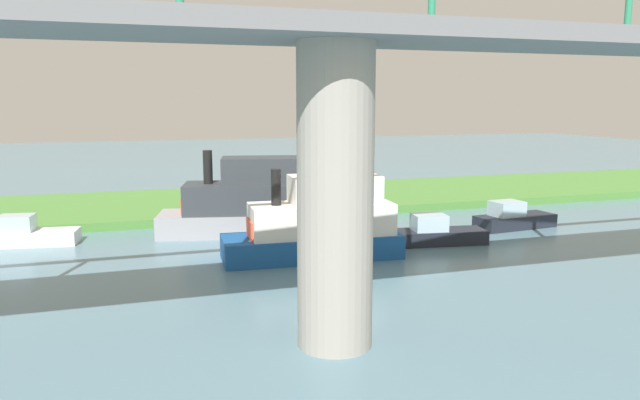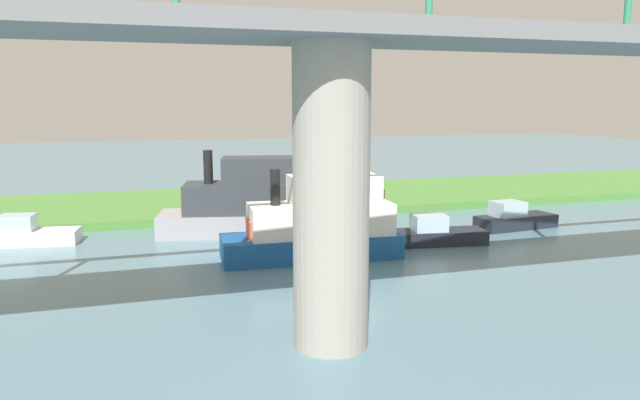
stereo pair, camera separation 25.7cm
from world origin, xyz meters
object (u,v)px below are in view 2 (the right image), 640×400
Objects in this scene: riverboat_paddlewheel at (437,233)px; person_on_bank at (275,194)px; mooring_post at (383,196)px; skiff_small at (317,225)px; pontoon_yellow at (514,219)px; bridge_pylon at (331,199)px; motorboat_red at (28,234)px; motorboat_white at (248,203)px.

person_on_bank is at bearing -61.70° from riverboat_paddlewheel.
skiff_small is (7.75, 10.33, 0.60)m from mooring_post.
skiff_small is (6.53, 0.71, 0.99)m from riverboat_paddlewheel.
skiff_small is 1.70× the size of pontoon_yellow.
riverboat_paddlewheel is at bearing -131.26° from bridge_pylon.
motorboat_red is at bearing 9.76° from mooring_post.
mooring_post is 12.92m from skiff_small.
person_on_bank is 12.28m from riverboat_paddlewheel.
pontoon_yellow is at bearing 143.30° from person_on_bank.
motorboat_white is 6.24m from skiff_small.
bridge_pylon is at bearing 39.61° from pontoon_yellow.
pontoon_yellow is (-12.44, -2.77, -0.97)m from skiff_small.
pontoon_yellow is (-14.49, 3.12, -1.12)m from motorboat_white.
person_on_bank is at bearing -93.58° from skiff_small.
pontoon_yellow reaches higher than motorboat_red.
person_on_bank is 0.15× the size of motorboat_white.
pontoon_yellow is at bearing -167.45° from skiff_small.
riverboat_paddlewheel reaches higher than motorboat_red.
riverboat_paddlewheel is 1.00× the size of motorboat_red.
skiff_small is at bearing -104.73° from bridge_pylon.
mooring_post is 9.70m from riverboat_paddlewheel.
mooring_post is 21.11m from motorboat_red.
person_on_bank is 7.13m from mooring_post.
motorboat_white reaches higher than pontoon_yellow.
motorboat_white is at bearing -91.77° from bridge_pylon.
person_on_bank reaches higher than riverboat_paddlewheel.
bridge_pylon is 1.85× the size of riverboat_paddlewheel.
motorboat_white is 14.86m from pontoon_yellow.
mooring_post is 0.09× the size of motorboat_white.
pontoon_yellow is (-11.72, 8.73, -0.64)m from person_on_bank.
pontoon_yellow is at bearing 171.13° from motorboat_red.
mooring_post is at bearing -58.17° from pontoon_yellow.
skiff_small is 12.78m from pontoon_yellow.
motorboat_red reaches higher than mooring_post.
skiff_small reaches higher than person_on_bank.
bridge_pylon is at bearing 122.76° from motorboat_red.
riverboat_paddlewheel is at bearing -173.79° from skiff_small.
person_on_bank reaches higher than mooring_post.
person_on_bank is at bearing -160.97° from motorboat_red.
motorboat_white is at bearing 63.73° from person_on_bank.
motorboat_white reaches higher than mooring_post.
person_on_bank is at bearing -98.74° from bridge_pylon.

